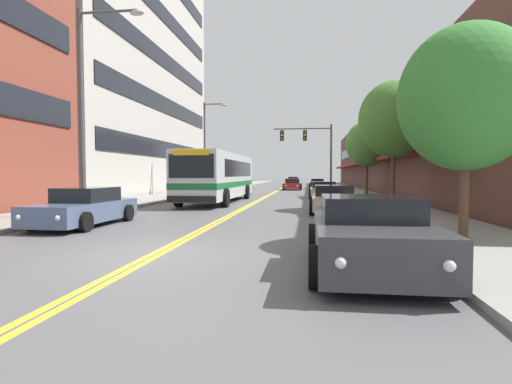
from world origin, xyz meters
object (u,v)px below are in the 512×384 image
at_px(street_tree_right_mid, 394,119).
at_px(street_tree_right_near, 466,98).
at_px(car_red_moving_second, 292,184).
at_px(fire_hydrant, 385,209).
at_px(car_black_moving_lead, 293,181).
at_px(car_navy_parked_right_end, 317,184).
at_px(city_bus, 219,175).
at_px(car_beige_parked_right_mid, 324,190).
at_px(car_dark_grey_parked_right_foreground, 369,235).
at_px(traffic_signal_mast, 311,145).
at_px(street_lamp_left_far, 208,140).
at_px(car_charcoal_parked_left_near, 229,186).
at_px(street_tree_right_far, 367,144).
at_px(street_lamp_left_near, 90,94).
at_px(car_champagne_parked_right_far, 334,200).
at_px(car_slate_blue_parked_left_mid, 85,208).

bearing_deg(street_tree_right_mid, street_tree_right_near, -91.22).
relative_size(car_red_moving_second, fire_hydrant, 5.73).
bearing_deg(car_black_moving_lead, car_navy_parked_right_end, -79.26).
bearing_deg(car_navy_parked_right_end, street_tree_right_near, -85.64).
distance_m(car_navy_parked_right_end, street_tree_right_near, 38.12).
distance_m(city_bus, car_beige_parked_right_mid, 8.19).
xyz_separation_m(car_dark_grey_parked_right_foreground, street_tree_right_mid, (2.99, 12.83, 3.77)).
distance_m(traffic_signal_mast, street_lamp_left_far, 9.12).
xyz_separation_m(car_charcoal_parked_left_near, car_dark_grey_parked_right_foreground, (8.65, -29.66, 0.05)).
bearing_deg(street_tree_right_mid, city_bus, 155.66).
bearing_deg(street_tree_right_far, car_charcoal_parked_left_near, 158.13).
height_order(car_beige_parked_right_mid, street_lamp_left_near, street_lamp_left_near).
relative_size(city_bus, street_lamp_left_far, 1.55).
bearing_deg(street_lamp_left_far, car_dark_grey_parked_right_foreground, -69.26).
xyz_separation_m(car_red_moving_second, street_tree_right_far, (6.31, -12.50, 3.53)).
distance_m(car_dark_grey_parked_right_foreground, street_tree_right_far, 25.30).
bearing_deg(street_tree_right_near, fire_hydrant, 107.85).
height_order(car_charcoal_parked_left_near, car_champagne_parked_right_far, car_charcoal_parked_left_near).
distance_m(traffic_signal_mast, fire_hydrant, 21.70).
bearing_deg(car_red_moving_second, car_charcoal_parked_left_near, -126.74).
xyz_separation_m(car_dark_grey_parked_right_foreground, car_black_moving_lead, (-3.74, 60.27, -0.04)).
relative_size(car_dark_grey_parked_right_foreground, street_tree_right_far, 0.74).
bearing_deg(car_black_moving_lead, traffic_signal_mast, -85.04).
height_order(traffic_signal_mast, fire_hydrant, traffic_signal_mast).
relative_size(car_red_moving_second, street_tree_right_near, 0.81).
xyz_separation_m(street_lamp_left_far, fire_hydrant, (10.99, -17.86, -4.02)).
relative_size(car_slate_blue_parked_left_mid, street_tree_right_near, 0.89).
xyz_separation_m(car_beige_parked_right_mid, car_navy_parked_right_end, (-0.07, 19.30, -0.00)).
bearing_deg(city_bus, traffic_signal_mast, 62.40).
distance_m(car_dark_grey_parked_right_foreground, street_lamp_left_near, 12.28).
relative_size(street_tree_right_far, fire_hydrant, 7.73).
bearing_deg(car_slate_blue_parked_left_mid, street_tree_right_near, -9.85).
distance_m(car_slate_blue_parked_left_mid, street_tree_right_far, 23.27).
bearing_deg(traffic_signal_mast, car_black_moving_lead, 94.96).
relative_size(car_black_moving_lead, traffic_signal_mast, 0.71).
height_order(car_navy_parked_right_end, car_black_moving_lead, car_black_moving_lead).
bearing_deg(street_tree_right_far, car_black_moving_lead, 101.36).
relative_size(car_charcoal_parked_left_near, car_beige_parked_right_mid, 0.89).
relative_size(car_slate_blue_parked_left_mid, traffic_signal_mast, 0.77).
xyz_separation_m(traffic_signal_mast, street_tree_right_far, (4.34, -3.42, -0.22)).
distance_m(car_beige_parked_right_mid, street_tree_right_mid, 10.23).
bearing_deg(street_lamp_left_far, car_slate_blue_parked_left_mid, -87.72).
bearing_deg(car_navy_parked_right_end, traffic_signal_mast, -93.78).
bearing_deg(car_black_moving_lead, car_slate_blue_parked_left_mid, -95.10).
relative_size(city_bus, fire_hydrant, 15.83).
height_order(car_navy_parked_right_end, street_lamp_left_near, street_lamp_left_near).
bearing_deg(car_red_moving_second, street_lamp_left_near, -101.84).
bearing_deg(car_slate_blue_parked_left_mid, fire_hydrant, 10.08).
bearing_deg(car_dark_grey_parked_right_foreground, car_slate_blue_parked_left_mid, 148.88).
height_order(city_bus, fire_hydrant, city_bus).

